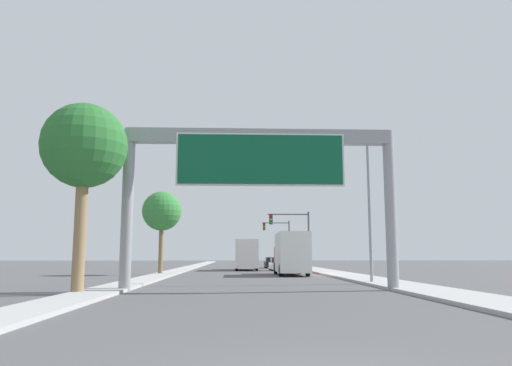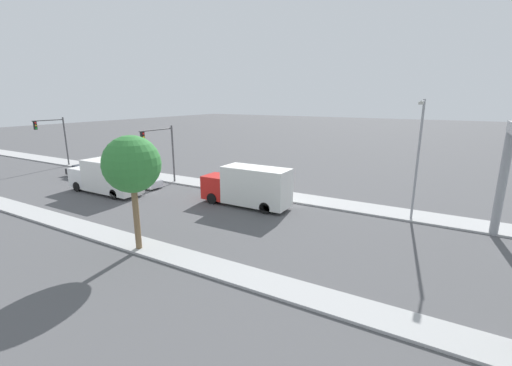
% 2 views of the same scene
% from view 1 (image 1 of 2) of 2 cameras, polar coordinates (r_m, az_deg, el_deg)
% --- Properties ---
extents(sidewalk_right, '(3.00, 120.00, 0.15)m').
position_cam_1_polar(sidewalk_right, '(66.89, 5.45, -9.59)').
color(sidewalk_right, '#ADADAD').
rests_on(sidewalk_right, ground).
extents(median_strip_left, '(2.00, 120.00, 0.15)m').
position_cam_1_polar(median_strip_left, '(66.57, -7.63, -9.56)').
color(median_strip_left, '#ADADAD').
rests_on(median_strip_left, ground).
extents(sign_gantry, '(13.46, 0.73, 7.90)m').
position_cam_1_polar(sign_gantry, '(24.57, 0.50, 1.84)').
color(sign_gantry, gray).
rests_on(sign_gantry, ground).
extents(car_mid_left, '(1.74, 4.77, 1.39)m').
position_cam_1_polar(car_mid_left, '(56.17, 2.52, -9.28)').
color(car_mid_left, silver).
rests_on(car_mid_left, ground).
extents(car_near_left, '(1.73, 4.59, 1.41)m').
position_cam_1_polar(car_near_left, '(66.20, 1.78, -9.12)').
color(car_near_left, black).
rests_on(car_near_left, ground).
extents(truck_box_primary, '(2.44, 8.18, 3.55)m').
position_cam_1_polar(truck_box_primary, '(42.76, 4.03, -8.09)').
color(truck_box_primary, red).
rests_on(truck_box_primary, ground).
extents(truck_box_secondary, '(2.46, 8.58, 3.37)m').
position_cam_1_polar(truck_box_secondary, '(56.90, -1.12, -8.22)').
color(truck_box_secondary, white).
rests_on(truck_box_secondary, ground).
extents(traffic_light_near_intersection, '(4.58, 0.32, 6.41)m').
position_cam_1_polar(traffic_light_near_intersection, '(54.72, 4.56, -5.46)').
color(traffic_light_near_intersection, '#4C4C4F').
rests_on(traffic_light_near_intersection, ground).
extents(traffic_light_mid_block, '(4.16, 0.32, 6.75)m').
position_cam_1_polar(traffic_light_mid_block, '(74.62, 2.86, -6.07)').
color(traffic_light_mid_block, '#4C4C4F').
rests_on(traffic_light_mid_block, ground).
extents(palm_tree_foreground, '(3.81, 3.81, 8.48)m').
position_cam_1_polar(palm_tree_foreground, '(23.68, -19.04, 3.82)').
color(palm_tree_foreground, '#8C704C').
rests_on(palm_tree_foreground, ground).
extents(palm_tree_background, '(3.42, 3.42, 7.22)m').
position_cam_1_polar(palm_tree_background, '(44.40, -10.71, -3.23)').
color(palm_tree_background, brown).
rests_on(palm_tree_background, ground).
extents(street_lamp_right, '(2.77, 0.28, 9.23)m').
position_cam_1_polar(street_lamp_right, '(30.83, 12.20, -1.09)').
color(street_lamp_right, gray).
rests_on(street_lamp_right, ground).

